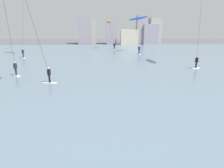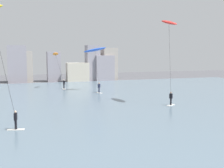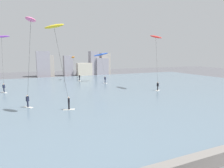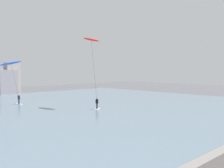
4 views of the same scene
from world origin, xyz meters
name	(u,v)px [view 2 (image 2 of 4)]	position (x,y,z in m)	size (l,w,h in m)	color
water_bay	(63,104)	(0.00, 31.17, 0.05)	(84.00, 52.00, 0.10)	slate
far_shore_buildings	(71,66)	(5.97, 59.33, 3.36)	(23.40, 4.94, 7.86)	gray
kitesurfer_orange	(57,58)	(1.37, 47.21, 5.41)	(2.21, 3.77, 6.46)	silver
kitesurfer_red	(169,28)	(12.71, 27.86, 9.43)	(1.73, 4.02, 10.64)	silver
kitesurfer_blue	(95,52)	(6.94, 41.92, 6.41)	(3.87, 4.36, 7.39)	silver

